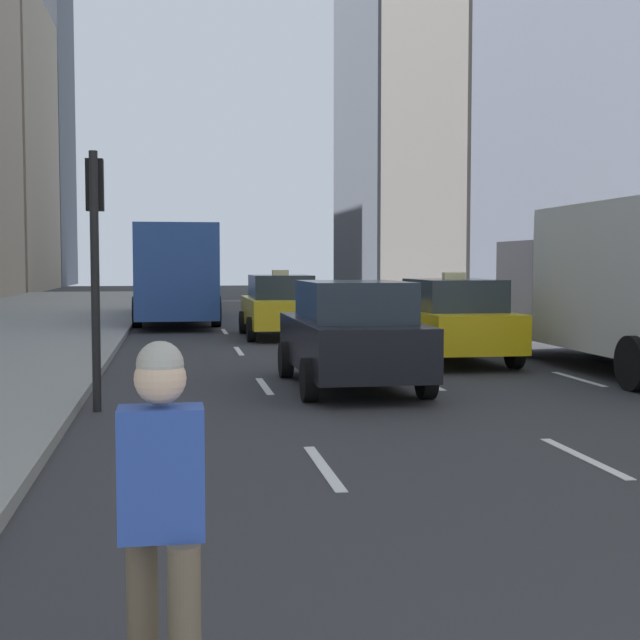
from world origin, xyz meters
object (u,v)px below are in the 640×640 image
object	(u,v)px
sedan_black_near	(351,334)
city_bus	(176,271)
taxi_lead	(451,320)
skateboarder	(162,524)
taxi_second	(280,306)
box_truck	(635,282)
traffic_light_pole	(95,238)

from	to	relation	value
sedan_black_near	city_bus	xyz separation A→B (m)	(-2.81, 17.72, 0.89)
taxi_lead	sedan_black_near	size ratio (longest dim) A/B	0.96
skateboarder	taxi_second	bearing A→B (deg)	81.94
taxi_second	box_truck	xyz separation A→B (m)	(5.60, -9.06, 0.83)
box_truck	taxi_second	bearing A→B (deg)	121.72
taxi_lead	city_bus	bearing A→B (deg)	111.47
taxi_second	sedan_black_near	distance (m)	10.11
sedan_black_near	traffic_light_pole	world-z (taller)	traffic_light_pole
traffic_light_pole	sedan_black_near	bearing A→B (deg)	22.49
city_bus	box_truck	distance (m)	18.67
city_bus	traffic_light_pole	distance (m)	19.39
skateboarder	traffic_light_pole	size ratio (longest dim) A/B	0.48
taxi_lead	taxi_second	bearing A→B (deg)	112.78
sedan_black_near	traffic_light_pole	bearing A→B (deg)	-157.51
city_bus	skateboarder	distance (m)	28.31
taxi_second	city_bus	distance (m)	8.16
box_truck	traffic_light_pole	size ratio (longest dim) A/B	2.33
city_bus	box_truck	xyz separation A→B (m)	(8.41, -16.66, -0.08)
skateboarder	traffic_light_pole	xyz separation A→B (m)	(-1.02, 8.95, 1.45)
skateboarder	box_truck	bearing A→B (deg)	53.74
box_truck	taxi_lead	bearing A→B (deg)	139.49
sedan_black_near	skateboarder	world-z (taller)	sedan_black_near
box_truck	sedan_black_near	bearing A→B (deg)	-169.36
city_bus	traffic_light_pole	size ratio (longest dim) A/B	3.23
taxi_lead	traffic_light_pole	world-z (taller)	traffic_light_pole
skateboarder	traffic_light_pole	distance (m)	9.12
taxi_lead	city_bus	size ratio (longest dim) A/B	0.38
taxi_second	skateboarder	size ratio (longest dim) A/B	2.52
taxi_second	city_bus	bearing A→B (deg)	110.29
taxi_lead	skateboarder	size ratio (longest dim) A/B	2.52
city_bus	traffic_light_pole	xyz separation A→B (m)	(-1.14, -19.35, 0.62)
sedan_black_near	taxi_second	bearing A→B (deg)	90.00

